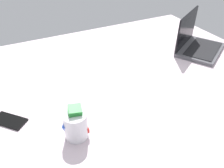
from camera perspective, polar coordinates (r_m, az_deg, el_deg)
name	(u,v)px	position (r cm, az deg, el deg)	size (l,w,h in cm)	color
bed_mattress	(118,94)	(126.88, 1.37, -2.45)	(180.00, 140.00, 18.00)	silver
laptop	(197,44)	(158.78, 20.09, 9.27)	(40.11, 36.58, 23.00)	#4C4C51
snack_cup	(76,124)	(89.34, -8.90, -9.70)	(9.96, 9.00, 13.77)	silver
cell_phone	(9,121)	(106.79, -23.89, -8.22)	(6.80, 14.00, 0.80)	black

